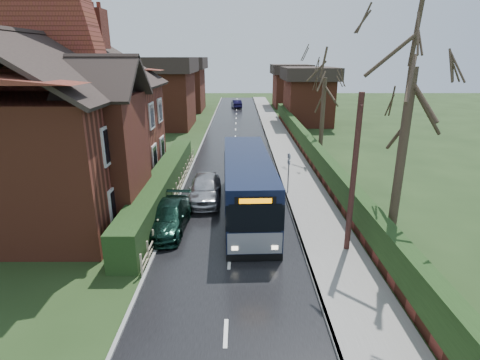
{
  "coord_description": "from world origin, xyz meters",
  "views": [
    {
      "loc": [
        0.39,
        -14.88,
        7.61
      ],
      "look_at": [
        0.43,
        2.76,
        1.8
      ],
      "focal_mm": 28.0,
      "sensor_mm": 36.0,
      "label": 1
    }
  ],
  "objects_px": {
    "bus_stop_sign": "(289,168)",
    "telegraph_pole": "(354,176)",
    "bus": "(247,186)",
    "car_green": "(168,217)",
    "brick_house": "(66,122)",
    "car_silver": "(205,188)"
  },
  "relations": [
    {
      "from": "bus_stop_sign",
      "to": "telegraph_pole",
      "type": "bearing_deg",
      "value": -89.16
    },
    {
      "from": "bus",
      "to": "car_green",
      "type": "relative_size",
      "value": 2.27
    },
    {
      "from": "bus",
      "to": "telegraph_pole",
      "type": "relative_size",
      "value": 1.53
    },
    {
      "from": "brick_house",
      "to": "bus_stop_sign",
      "type": "distance_m",
      "value": 12.26
    },
    {
      "from": "bus",
      "to": "telegraph_pole",
      "type": "distance_m",
      "value": 5.92
    },
    {
      "from": "brick_house",
      "to": "car_green",
      "type": "relative_size",
      "value": 3.38
    },
    {
      "from": "brick_house",
      "to": "car_silver",
      "type": "distance_m",
      "value": 8.1
    },
    {
      "from": "brick_house",
      "to": "bus",
      "type": "height_order",
      "value": "brick_house"
    },
    {
      "from": "car_silver",
      "to": "bus_stop_sign",
      "type": "bearing_deg",
      "value": 10.01
    },
    {
      "from": "bus",
      "to": "brick_house",
      "type": "bearing_deg",
      "value": 166.09
    },
    {
      "from": "bus",
      "to": "bus_stop_sign",
      "type": "xyz_separation_m",
      "value": [
        2.4,
        2.66,
        0.18
      ]
    },
    {
      "from": "bus",
      "to": "car_silver",
      "type": "height_order",
      "value": "bus"
    },
    {
      "from": "brick_house",
      "to": "car_silver",
      "type": "relative_size",
      "value": 3.4
    },
    {
      "from": "brick_house",
      "to": "bus",
      "type": "xyz_separation_m",
      "value": [
        9.54,
        -1.97,
        -2.91
      ]
    },
    {
      "from": "bus_stop_sign",
      "to": "telegraph_pole",
      "type": "relative_size",
      "value": 0.39
    },
    {
      "from": "bus",
      "to": "car_silver",
      "type": "distance_m",
      "value": 2.97
    },
    {
      "from": "bus",
      "to": "bus_stop_sign",
      "type": "bearing_deg",
      "value": 45.72
    },
    {
      "from": "bus",
      "to": "bus_stop_sign",
      "type": "height_order",
      "value": "bus"
    },
    {
      "from": "car_silver",
      "to": "bus_stop_sign",
      "type": "xyz_separation_m",
      "value": [
        4.7,
        0.94,
        0.91
      ]
    },
    {
      "from": "car_green",
      "to": "brick_house",
      "type": "bearing_deg",
      "value": 148.74
    },
    {
      "from": "car_green",
      "to": "bus_stop_sign",
      "type": "xyz_separation_m",
      "value": [
        6.1,
        4.58,
        1.02
      ]
    },
    {
      "from": "bus_stop_sign",
      "to": "car_green",
      "type": "bearing_deg",
      "value": -155.79
    }
  ]
}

